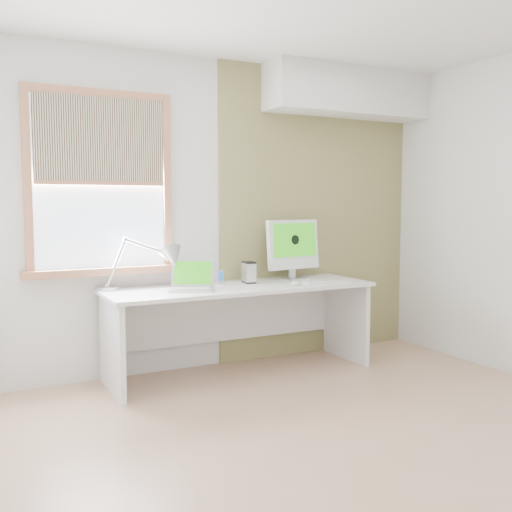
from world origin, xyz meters
TOP-DOWN VIEW (x-y plane):
  - room at (0.00, 0.00)m, footprint 4.04×3.54m
  - accent_wall at (1.00, 1.74)m, footprint 2.00×0.02m
  - soffit at (1.20, 1.57)m, footprint 1.60×0.40m
  - window at (-1.00, 1.71)m, footprint 1.20×0.14m
  - desk at (0.03, 1.44)m, footprint 2.20×0.70m
  - desk_lamp at (-0.60, 1.53)m, footprint 0.70×0.38m
  - laptop at (-0.40, 1.35)m, footprint 0.42×0.39m
  - phone_dock at (-0.09, 1.50)m, footprint 0.07×0.07m
  - external_drive at (0.17, 1.51)m, footprint 0.10×0.15m
  - imac at (0.63, 1.57)m, footprint 0.54×0.20m
  - keyboard at (0.75, 1.21)m, footprint 0.41×0.14m
  - mouse at (0.45, 1.22)m, footprint 0.06×0.10m

SIDE VIEW (x-z plane):
  - desk at x=0.03m, z-range 0.17..0.90m
  - keyboard at x=0.75m, z-range 0.73..0.75m
  - mouse at x=0.45m, z-range 0.73..0.76m
  - phone_dock at x=-0.09m, z-range 0.70..0.83m
  - laptop at x=-0.40m, z-range 0.67..0.90m
  - external_drive at x=0.17m, z-range 0.73..0.91m
  - desk_lamp at x=-0.60m, z-range 0.74..1.15m
  - imac at x=0.63m, z-range 0.76..1.28m
  - room at x=0.00m, z-range -0.02..2.62m
  - accent_wall at x=1.00m, z-range 0.00..2.60m
  - window at x=-1.00m, z-range 0.83..2.25m
  - soffit at x=1.20m, z-range 2.19..2.61m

